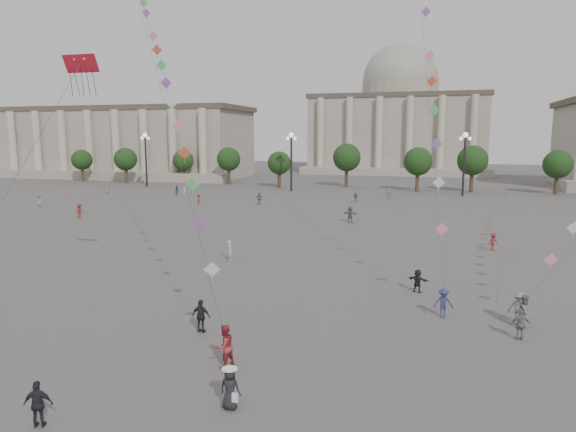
# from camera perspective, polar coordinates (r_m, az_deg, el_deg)

# --- Properties ---
(ground) EXTENTS (360.00, 360.00, 0.00)m
(ground) POSITION_cam_1_polar(r_m,az_deg,el_deg) (25.18, -9.69, -14.57)
(ground) COLOR #54524F
(ground) RESTS_ON ground
(hall_west) EXTENTS (84.00, 26.22, 17.20)m
(hall_west) POSITION_cam_1_polar(r_m,az_deg,el_deg) (142.85, -20.94, 7.64)
(hall_west) COLOR gray
(hall_west) RESTS_ON ground
(hall_central) EXTENTS (48.30, 34.30, 35.50)m
(hall_central) POSITION_cam_1_polar(r_m,az_deg,el_deg) (150.40, 12.17, 10.26)
(hall_central) COLOR gray
(hall_central) RESTS_ON ground
(tree_row) EXTENTS (137.12, 5.12, 8.00)m
(tree_row) POSITION_cam_1_polar(r_m,az_deg,el_deg) (99.40, 10.03, 6.07)
(tree_row) COLOR #372A1B
(tree_row) RESTS_ON ground
(lamp_post_far_west) EXTENTS (2.00, 0.90, 10.65)m
(lamp_post_far_west) POSITION_cam_1_polar(r_m,az_deg,el_deg) (106.26, -15.55, 7.11)
(lamp_post_far_west) COLOR #262628
(lamp_post_far_west) RESTS_ON ground
(lamp_post_mid_west) EXTENTS (2.00, 0.90, 10.65)m
(lamp_post_mid_west) POSITION_cam_1_polar(r_m,az_deg,el_deg) (94.24, 0.37, 7.25)
(lamp_post_mid_west) COLOR #262628
(lamp_post_mid_west) RESTS_ON ground
(lamp_post_mid_east) EXTENTS (2.00, 0.90, 10.65)m
(lamp_post_mid_east) POSITION_cam_1_polar(r_m,az_deg,el_deg) (90.94, 19.03, 6.71)
(lamp_post_mid_east) COLOR #262628
(lamp_post_mid_east) RESTS_ON ground
(person_crowd_0) EXTENTS (0.93, 0.50, 1.52)m
(person_crowd_0) POSITION_cam_1_polar(r_m,az_deg,el_deg) (79.23, 7.52, 2.09)
(person_crowd_0) COLOR #394B81
(person_crowd_0) RESTS_ON ground
(person_crowd_1) EXTENTS (1.16, 1.07, 1.92)m
(person_crowd_1) POSITION_cam_1_polar(r_m,az_deg,el_deg) (79.07, -25.84, 1.42)
(person_crowd_1) COLOR #BABAB6
(person_crowd_1) RESTS_ON ground
(person_crowd_2) EXTENTS (0.91, 1.31, 1.86)m
(person_crowd_2) POSITION_cam_1_polar(r_m,az_deg,el_deg) (67.68, -22.15, 0.52)
(person_crowd_2) COLOR maroon
(person_crowd_2) RESTS_ON ground
(person_crowd_3) EXTENTS (1.46, 0.94, 1.51)m
(person_crowd_3) POSITION_cam_1_polar(r_m,az_deg,el_deg) (34.29, 14.21, -7.00)
(person_crowd_3) COLOR #222328
(person_crowd_3) RESTS_ON ground
(person_crowd_4) EXTENTS (1.59, 1.66, 1.88)m
(person_crowd_4) POSITION_cam_1_polar(r_m,az_deg,el_deg) (83.85, 11.11, 2.50)
(person_crowd_4) COLOR #B1B1AD
(person_crowd_4) RESTS_ON ground
(person_crowd_6) EXTENTS (1.18, 0.73, 1.77)m
(person_crowd_6) POSITION_cam_1_polar(r_m,az_deg,el_deg) (30.47, 24.25, -9.27)
(person_crowd_6) COLOR slate
(person_crowd_6) RESTS_ON ground
(person_crowd_8) EXTENTS (1.16, 1.06, 1.56)m
(person_crowd_8) POSITION_cam_1_polar(r_m,az_deg,el_deg) (48.73, 21.83, -2.66)
(person_crowd_8) COLOR maroon
(person_crowd_8) RESTS_ON ground
(person_crowd_10) EXTENTS (0.66, 0.67, 1.55)m
(person_crowd_10) POSITION_cam_1_polar(r_m,az_deg,el_deg) (88.39, -11.42, 2.69)
(person_crowd_10) COLOR silver
(person_crowd_10) RESTS_ON ground
(person_crowd_12) EXTENTS (1.84, 0.85, 1.90)m
(person_crowd_12) POSITION_cam_1_polar(r_m,az_deg,el_deg) (60.33, 6.93, 0.19)
(person_crowd_12) COLOR slate
(person_crowd_12) RESTS_ON ground
(person_crowd_13) EXTENTS (0.65, 0.71, 1.63)m
(person_crowd_13) POSITION_cam_1_polar(r_m,az_deg,el_deg) (41.91, -6.46, -3.81)
(person_crowd_13) COLOR silver
(person_crowd_13) RESTS_ON ground
(person_crowd_16) EXTENTS (1.18, 0.94, 1.87)m
(person_crowd_16) POSITION_cam_1_polar(r_m,az_deg,el_deg) (75.42, -3.21, 1.95)
(person_crowd_16) COLOR slate
(person_crowd_16) RESTS_ON ground
(person_crowd_17) EXTENTS (1.00, 1.16, 1.56)m
(person_crowd_17) POSITION_cam_1_polar(r_m,az_deg,el_deg) (76.63, -9.87, 1.83)
(person_crowd_17) COLOR maroon
(person_crowd_17) RESTS_ON ground
(person_crowd_18) EXTENTS (0.97, 0.53, 1.57)m
(person_crowd_18) POSITION_cam_1_polar(r_m,az_deg,el_deg) (28.24, 24.43, -10.92)
(person_crowd_18) COLOR slate
(person_crowd_18) RESTS_ON ground
(person_crowd_19) EXTENTS (0.82, 0.67, 1.58)m
(person_crowd_19) POSITION_cam_1_polar(r_m,az_deg,el_deg) (89.98, -12.26, 2.78)
(person_crowd_19) COLOR #2F496B
(person_crowd_19) RESTS_ON ground
(person_crowd_20) EXTENTS (0.97, 0.89, 1.67)m
(person_crowd_20) POSITION_cam_1_polar(r_m,az_deg,el_deg) (95.88, -19.50, 2.87)
(person_crowd_20) COLOR #7E6E57
(person_crowd_20) RESTS_ON ground
(tourist_1) EXTENTS (1.03, 0.48, 1.73)m
(tourist_1) POSITION_cam_1_polar(r_m,az_deg,el_deg) (27.06, -9.63, -10.91)
(tourist_1) COLOR black
(tourist_1) RESTS_ON ground
(tourist_4) EXTENTS (1.06, 0.72, 1.68)m
(tourist_4) POSITION_cam_1_polar(r_m,az_deg,el_deg) (20.66, -26.00, -18.27)
(tourist_4) COLOR #222327
(tourist_4) RESTS_ON ground
(kite_flyer_0) EXTENTS (1.09, 1.17, 1.92)m
(kite_flyer_0) POSITION_cam_1_polar(r_m,az_deg,el_deg) (23.06, -7.07, -14.17)
(kite_flyer_0) COLOR #9F2B32
(kite_flyer_0) RESTS_ON ground
(kite_flyer_1) EXTENTS (1.12, 0.71, 1.66)m
(kite_flyer_1) POSITION_cam_1_polar(r_m,az_deg,el_deg) (30.04, 16.89, -9.23)
(kite_flyer_1) COLOR navy
(kite_flyer_1) RESTS_ON ground
(kite_flyer_2) EXTENTS (1.00, 1.08, 1.80)m
(kite_flyer_2) POSITION_cam_1_polar(r_m,az_deg,el_deg) (29.89, 24.84, -9.63)
(kite_flyer_2) COLOR slate
(kite_flyer_2) RESTS_ON ground
(hat_person) EXTENTS (0.80, 0.60, 1.69)m
(hat_person) POSITION_cam_1_polar(r_m,az_deg,el_deg) (19.94, -6.46, -18.37)
(hat_person) COLOR black
(hat_person) RESTS_ON ground
(dragon_kite) EXTENTS (3.68, 3.01, 14.69)m
(dragon_kite) POSITION_cam_1_polar(r_m,az_deg,el_deg) (34.10, -22.04, 14.14)
(dragon_kite) COLOR #B61324
(dragon_kite) RESTS_ON ground
(kite_train_west) EXTENTS (33.44, 44.75, 67.67)m
(kite_train_west) POSITION_cam_1_polar(r_m,az_deg,el_deg) (51.99, -15.75, 21.14)
(kite_train_west) COLOR #3F3F3F
(kite_train_west) RESTS_ON ground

